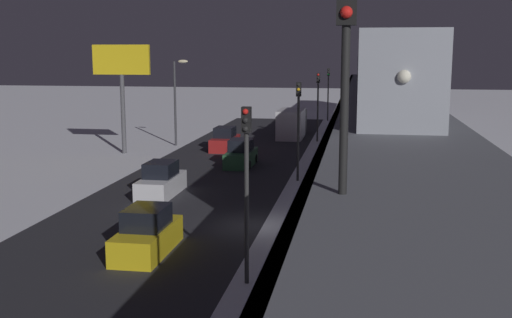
{
  "coord_description": "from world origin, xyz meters",
  "views": [
    {
      "loc": [
        -5.01,
        28.86,
        8.24
      ],
      "look_at": [
        1.97,
        -13.15,
        1.0
      ],
      "focal_mm": 43.9,
      "sensor_mm": 36.0,
      "label": 1
    }
  ],
  "objects": [
    {
      "name": "street_lamp_far",
      "position": [
        11.04,
        -25.0,
        4.81
      ],
      "size": [
        1.35,
        0.44,
        7.65
      ],
      "color": "#38383D",
      "rests_on": "ground_plane"
    },
    {
      "name": "traffic_light_far",
      "position": [
        -1.14,
        -29.71,
        4.2
      ],
      "size": [
        0.32,
        0.44,
        6.4
      ],
      "color": "#2D2D2D",
      "rests_on": "ground_plane"
    },
    {
      "name": "avenue_asphalt",
      "position": [
        4.96,
        0.0,
        0.0
      ],
      "size": [
        11.0,
        98.97,
        0.01
      ],
      "primitive_type": "cube",
      "color": "#28282D",
      "rests_on": "ground_plane"
    },
    {
      "name": "sedan_green",
      "position": [
        3.56,
        -15.94,
        0.78
      ],
      "size": [
        1.91,
        4.54,
        1.97
      ],
      "rotation": [
        0.0,
        0.0,
        3.14
      ],
      "color": "#2D6038",
      "rests_on": "ground_plane"
    },
    {
      "name": "elevated_railway",
      "position": [
        -6.28,
        0.0,
        4.84
      ],
      "size": [
        5.0,
        98.97,
        5.63
      ],
      "color": "slate",
      "rests_on": "ground_plane"
    },
    {
      "name": "rail_signal",
      "position": [
        -4.73,
        17.3,
        8.36
      ],
      "size": [
        0.36,
        0.41,
        4.0
      ],
      "color": "black",
      "rests_on": "elevated_railway"
    },
    {
      "name": "box_truck",
      "position": [
        1.56,
        -32.55,
        1.35
      ],
      "size": [
        2.4,
        7.4,
        2.8
      ],
      "color": "black",
      "rests_on": "ground_plane"
    },
    {
      "name": "traffic_light_mid",
      "position": [
        -1.14,
        -11.05,
        4.2
      ],
      "size": [
        0.32,
        0.44,
        6.4
      ],
      "color": "#2D2D2D",
      "rests_on": "ground_plane"
    },
    {
      "name": "commercial_billboard",
      "position": [
        14.19,
        -19.96,
        6.83
      ],
      "size": [
        4.8,
        0.36,
        8.9
      ],
      "color": "#4C4C51",
      "rests_on": "ground_plane"
    },
    {
      "name": "sedan_red",
      "position": [
        6.36,
        -23.26,
        0.8
      ],
      "size": [
        1.8,
        4.65,
        1.97
      ],
      "color": "#A51E1E",
      "rests_on": "ground_plane"
    },
    {
      "name": "sedan_white",
      "position": [
        6.36,
        -5.64,
        0.8
      ],
      "size": [
        1.8,
        4.62,
        1.97
      ],
      "color": "silver",
      "rests_on": "ground_plane"
    },
    {
      "name": "subway_train",
      "position": [
        -6.38,
        -28.57,
        7.41
      ],
      "size": [
        2.94,
        74.07,
        3.4
      ],
      "color": "#999EA8",
      "rests_on": "elevated_railway"
    },
    {
      "name": "traffic_light_distant",
      "position": [
        -1.14,
        -48.37,
        4.2
      ],
      "size": [
        0.32,
        0.44,
        6.4
      ],
      "color": "#2D2D2D",
      "rests_on": "ground_plane"
    },
    {
      "name": "sedan_yellow",
      "position": [
        3.56,
        4.87,
        0.8
      ],
      "size": [
        1.8,
        4.43,
        1.97
      ],
      "rotation": [
        0.0,
        0.0,
        3.14
      ],
      "color": "gold",
      "rests_on": "ground_plane"
    },
    {
      "name": "ground_plane",
      "position": [
        0.0,
        0.0,
        0.0
      ],
      "size": [
        240.0,
        240.0,
        0.0
      ],
      "primitive_type": "plane",
      "color": "white"
    },
    {
      "name": "traffic_light_near",
      "position": [
        -1.14,
        7.6,
        4.2
      ],
      "size": [
        0.32,
        0.44,
        6.4
      ],
      "color": "#2D2D2D",
      "rests_on": "ground_plane"
    }
  ]
}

